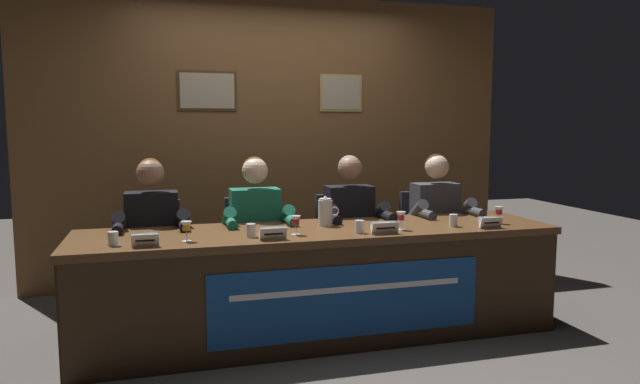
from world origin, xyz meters
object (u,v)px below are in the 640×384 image
object	(u,v)px
nameplate_center_left	(273,233)
chair_center_right	(344,252)
juice_glass_center_left	(296,222)
water_cup_center_left	(251,231)
juice_glass_far_right	(499,212)
water_cup_far_left	(113,240)
nameplate_center_right	(385,228)
chair_center_left	(253,258)
water_cup_center_right	(360,227)
chair_far_right	(427,247)
panelist_center_right	(352,222)
water_pitcher_central	(325,212)
water_cup_far_right	(453,221)
panelist_far_left	(152,232)
conference_table	(325,266)
nameplate_far_left	(145,240)
panelist_center_left	(257,227)
juice_glass_center_right	(401,217)
juice_glass_far_left	(186,227)
nameplate_far_right	(490,222)
chair_far_left	(154,264)
panelist_far_right	(439,218)

from	to	relation	value
nameplate_center_left	chair_center_right	distance (m)	1.21
nameplate_center_left	juice_glass_center_left	world-z (taller)	juice_glass_center_left
water_cup_center_left	juice_glass_far_right	xyz separation A→B (m)	(1.78, 0.01, 0.05)
water_cup_far_left	juice_glass_far_right	bearing A→B (deg)	1.28
nameplate_center_right	chair_center_left	bearing A→B (deg)	128.94
water_cup_center_right	chair_far_right	distance (m)	1.27
juice_glass_center_left	water_cup_center_left	world-z (taller)	juice_glass_center_left
panelist_center_right	juice_glass_far_right	bearing A→B (deg)	-31.25
water_pitcher_central	water_cup_far_right	bearing A→B (deg)	-17.78
panelist_far_left	nameplate_center_left	bearing A→B (deg)	-43.76
juice_glass_center_left	conference_table	bearing A→B (deg)	17.33
juice_glass_center_left	nameplate_center_right	size ratio (longest dim) A/B	0.68
conference_table	chair_center_right	bearing A→B (deg)	62.46
chair_center_right	water_cup_center_left	bearing A→B (deg)	-138.62
panelist_center_right	water_cup_far_right	distance (m)	0.79
nameplate_center_left	nameplate_center_right	xyz separation A→B (m)	(0.73, -0.00, -0.00)
nameplate_far_left	water_cup_far_left	distance (m)	0.20
nameplate_far_left	panelist_center_left	bearing A→B (deg)	42.07
juice_glass_far_right	water_cup_far_right	bearing A→B (deg)	-177.78
panelist_center_left	juice_glass_center_right	size ratio (longest dim) A/B	9.76
panelist_far_left	juice_glass_far_right	xyz separation A→B (m)	(2.38, -0.55, 0.13)
panelist_center_right	water_cup_far_right	world-z (taller)	panelist_center_right
juice_glass_far_right	nameplate_far_left	bearing A→B (deg)	-176.77
water_cup_far_left	juice_glass_far_right	distance (m)	2.59
water_pitcher_central	juice_glass_far_right	bearing A→B (deg)	-11.97
panelist_center_left	water_cup_far_right	distance (m)	1.40
juice_glass_far_left	chair_center_left	size ratio (longest dim) A/B	0.14
nameplate_far_right	water_pitcher_central	world-z (taller)	water_pitcher_central
nameplate_center_left	water_cup_center_right	size ratio (longest dim) A/B	1.96
water_pitcher_central	chair_center_left	bearing A→B (deg)	131.27
nameplate_far_right	panelist_far_left	bearing A→B (deg)	162.62
juice_glass_far_right	chair_far_right	bearing A→B (deg)	103.24
panelist_far_left	chair_center_right	world-z (taller)	panelist_far_left
chair_far_left	chair_center_right	distance (m)	1.47
nameplate_center_right	panelist_far_right	distance (m)	1.02
juice_glass_center_right	water_cup_far_right	size ratio (longest dim) A/B	1.46
juice_glass_center_right	water_cup_center_right	distance (m)	0.31
panelist_center_right	nameplate_far_right	xyz separation A→B (m)	(0.75, -0.70, 0.08)
nameplate_far_left	panelist_center_right	world-z (taller)	panelist_center_right
chair_far_left	chair_far_right	distance (m)	2.20
water_pitcher_central	juice_glass_far_left	bearing A→B (deg)	-162.69
water_cup_far_left	panelist_center_left	xyz separation A→B (m)	(0.94, 0.61, -0.08)
chair_center_left	water_cup_center_right	bearing A→B (deg)	-55.41
water_pitcher_central	panelist_far_left	bearing A→B (deg)	165.79
nameplate_center_right	chair_far_right	xyz separation A→B (m)	(0.75, 0.89, -0.36)
nameplate_far_left	nameplate_far_right	world-z (taller)	same
water_cup_center_right	juice_glass_far_right	bearing A→B (deg)	3.85
chair_far_left	panelist_far_left	bearing A→B (deg)	-90.00
conference_table	juice_glass_far_right	distance (m)	1.32
nameplate_center_right	juice_glass_center_right	xyz separation A→B (m)	(0.16, 0.10, 0.05)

